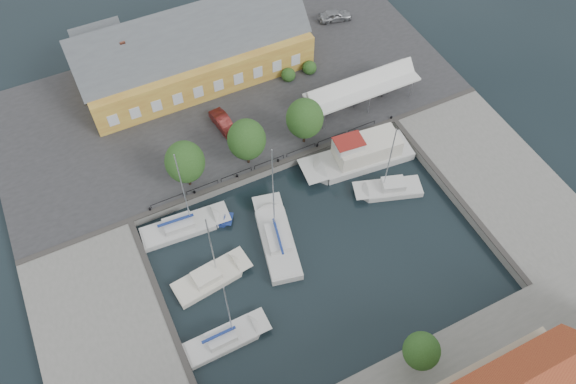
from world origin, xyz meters
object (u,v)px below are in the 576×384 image
object	(u,v)px
tent_canopy	(362,87)
center_sailboat	(277,240)
west_boat_b	(210,279)
car_red	(223,122)
west_boat_a	(183,227)
east_boat_a	(389,190)
car_silver	(335,15)
launch_nw	(213,219)
west_boat_d	(225,339)
warehouse	(189,53)
trawler	(361,155)

from	to	relation	value
tent_canopy	center_sailboat	bearing A→B (deg)	-143.67
west_boat_b	tent_canopy	bearing A→B (deg)	28.74
car_red	west_boat_b	bearing A→B (deg)	-123.32
west_boat_a	east_boat_a	bearing A→B (deg)	-13.62
car_red	west_boat_a	size ratio (longest dim) A/B	0.36
car_red	car_silver	bearing A→B (deg)	21.74
car_red	launch_nw	distance (m)	12.59
west_boat_a	launch_nw	world-z (taller)	west_boat_a
tent_canopy	center_sailboat	xyz separation A→B (m)	(-17.36, -12.77, -3.32)
center_sailboat	west_boat_a	world-z (taller)	center_sailboat
car_red	launch_nw	world-z (taller)	car_red
car_red	west_boat_b	size ratio (longest dim) A/B	0.41
center_sailboat	west_boat_d	world-z (taller)	center_sailboat
car_silver	west_boat_b	size ratio (longest dim) A/B	0.41
car_silver	east_boat_a	distance (m)	29.15
tent_canopy	car_silver	size ratio (longest dim) A/B	3.07
tent_canopy	east_boat_a	distance (m)	13.25
west_boat_b	car_silver	bearing A→B (deg)	44.12
west_boat_a	warehouse	bearing A→B (deg)	66.77
launch_nw	west_boat_d	bearing A→B (deg)	-106.53
east_boat_a	trawler	bearing A→B (deg)	97.77
trawler	west_boat_b	distance (m)	22.08
car_silver	trawler	distance (m)	24.51
east_boat_a	launch_nw	world-z (taller)	east_boat_a
warehouse	west_boat_b	xyz separation A→B (m)	(-8.58, -27.66, -4.17)
tent_canopy	launch_nw	distance (m)	23.79
west_boat_d	center_sailboat	bearing A→B (deg)	40.20
warehouse	car_red	bearing A→B (deg)	-89.31
west_boat_a	west_boat_b	xyz separation A→B (m)	(0.36, -6.83, -0.01)
trawler	west_boat_a	distance (m)	21.42
trawler	west_boat_d	world-z (taller)	west_boat_d
tent_canopy	car_silver	distance (m)	16.43
west_boat_a	west_boat_d	size ratio (longest dim) A/B	1.14
warehouse	tent_canopy	world-z (taller)	warehouse
car_silver	east_boat_a	size ratio (longest dim) A/B	0.42
trawler	launch_nw	world-z (taller)	trawler
center_sailboat	trawler	distance (m)	14.37
west_boat_a	west_boat_b	world-z (taller)	west_boat_a
tent_canopy	east_boat_a	xyz separation A→B (m)	(-3.43, -12.34, -3.42)
tent_canopy	trawler	distance (m)	8.72
warehouse	west_boat_d	size ratio (longest dim) A/B	2.61
west_boat_b	west_boat_d	size ratio (longest dim) A/B	1.01
east_boat_a	center_sailboat	bearing A→B (deg)	-178.24
west_boat_b	car_red	bearing A→B (deg)	63.61
car_red	center_sailboat	distance (m)	16.58
warehouse	west_boat_d	world-z (taller)	warehouse
car_silver	trawler	world-z (taller)	trawler
west_boat_d	launch_nw	world-z (taller)	west_boat_d
center_sailboat	west_boat_b	distance (m)	7.89
warehouse	car_red	world-z (taller)	warehouse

